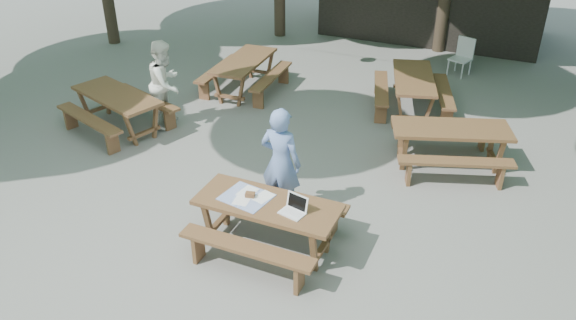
% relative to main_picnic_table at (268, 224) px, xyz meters
% --- Properties ---
extents(ground, '(80.00, 80.00, 0.00)m').
position_rel_main_picnic_table_xyz_m(ground, '(-0.37, 0.41, -0.39)').
color(ground, '#62625D').
rests_on(ground, ground).
extents(main_picnic_table, '(2.00, 1.58, 0.75)m').
position_rel_main_picnic_table_xyz_m(main_picnic_table, '(0.00, 0.00, 0.00)').
color(main_picnic_table, '#4D381B').
rests_on(main_picnic_table, ground).
extents(picnic_table_nw, '(2.30, 2.10, 0.75)m').
position_rel_main_picnic_table_xyz_m(picnic_table_nw, '(-4.28, 2.15, 0.00)').
color(picnic_table_nw, '#4D381B').
rests_on(picnic_table_nw, ground).
extents(picnic_table_ne, '(2.32, 2.12, 0.75)m').
position_rel_main_picnic_table_xyz_m(picnic_table_ne, '(1.92, 3.32, 0.00)').
color(picnic_table_ne, '#4D381B').
rests_on(picnic_table_ne, ground).
extents(picnic_table_far_w, '(1.68, 2.04, 0.75)m').
position_rel_main_picnic_table_xyz_m(picnic_table_far_w, '(-2.89, 4.83, 0.00)').
color(picnic_table_far_w, '#4D381B').
rests_on(picnic_table_far_w, ground).
extents(picnic_table_far_e, '(2.05, 2.26, 0.75)m').
position_rel_main_picnic_table_xyz_m(picnic_table_far_e, '(0.80, 5.38, 0.00)').
color(picnic_table_far_e, '#4D381B').
rests_on(picnic_table_far_e, ground).
extents(woman, '(0.67, 0.46, 1.77)m').
position_rel_main_picnic_table_xyz_m(woman, '(-0.18, 0.84, 0.50)').
color(woman, '#6C8AC6').
rests_on(woman, ground).
extents(second_person, '(0.76, 0.92, 1.74)m').
position_rel_main_picnic_table_xyz_m(second_person, '(-3.52, 2.74, 0.48)').
color(second_person, white).
rests_on(second_person, ground).
extents(plastic_chair, '(0.56, 0.56, 0.90)m').
position_rel_main_picnic_table_xyz_m(plastic_chair, '(1.42, 7.82, -0.13)').
color(plastic_chair, silver).
rests_on(plastic_chair, ground).
extents(laptop, '(0.38, 0.33, 0.24)m').
position_rel_main_picnic_table_xyz_m(laptop, '(0.43, -0.05, 0.42)').
color(laptop, white).
rests_on(laptop, main_picnic_table).
extents(tabletop_clutter, '(0.73, 0.65, 0.08)m').
position_rel_main_picnic_table_xyz_m(tabletop_clutter, '(-0.31, 0.01, 0.37)').
color(tabletop_clutter, '#3457B1').
rests_on(tabletop_clutter, main_picnic_table).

